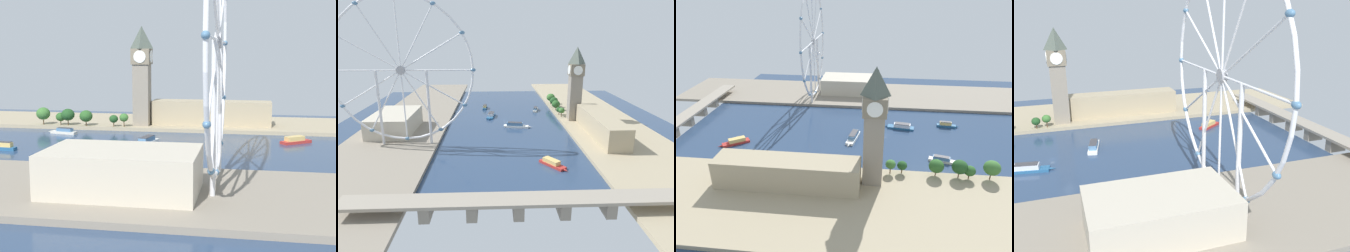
{
  "view_description": "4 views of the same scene",
  "coord_description": "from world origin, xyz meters",
  "views": [
    {
      "loc": [
        316.73,
        101.85,
        64.5
      ],
      "look_at": [
        -2.41,
        47.16,
        15.04
      ],
      "focal_mm": 50.89,
      "sensor_mm": 36.0,
      "label": 1
    },
    {
      "loc": [
        13.54,
        354.4,
        99.97
      ],
      "look_at": [
        2.13,
        90.62,
        19.87
      ],
      "focal_mm": 32.18,
      "sensor_mm": 36.0,
      "label": 2
    },
    {
      "loc": [
        -275.15,
        9.48,
        136.45
      ],
      "look_at": [
        2.24,
        40.83,
        6.41
      ],
      "focal_mm": 33.84,
      "sensor_mm": 36.0,
      "label": 3
    },
    {
      "loc": [
        266.06,
        5.19,
        104.14
      ],
      "look_at": [
        21.48,
        90.77,
        21.9
      ],
      "focal_mm": 40.35,
      "sensor_mm": 36.0,
      "label": 4
    }
  ],
  "objects": [
    {
      "name": "parliament_block",
      "position": [
        -93.96,
        69.8,
        13.44
      ],
      "size": [
        22.0,
        101.9,
        20.88
      ],
      "primitive_type": "cube",
      "color": "tan",
      "rests_on": "riverbank_left"
    },
    {
      "name": "tour_boat_1",
      "position": [
        16.63,
        -15.17,
        2.29
      ],
      "size": [
        11.35,
        30.79,
        5.58
      ],
      "rotation": [
        0.0,
        0.0,
        1.42
      ],
      "color": "#235684",
      "rests_on": "ground_plane"
    },
    {
      "name": "tour_boat_4",
      "position": [
        25.26,
        -61.07,
        2.35
      ],
      "size": [
        6.27,
        21.91,
        5.84
      ],
      "rotation": [
        0.0,
        0.0,
        4.62
      ],
      "color": "#235684",
      "rests_on": "ground_plane"
    },
    {
      "name": "tour_boat_0",
      "position": [
        -11.67,
        30.61,
        2.43
      ],
      "size": [
        32.61,
        12.12,
        5.88
      ],
      "rotation": [
        0.0,
        0.0,
        2.95
      ],
      "color": "white",
      "rests_on": "ground_plane"
    },
    {
      "name": "riverbank_right",
      "position": [
        110.63,
        0.0,
        1.5
      ],
      "size": [
        90.0,
        520.0,
        3.0
      ],
      "primitive_type": "cube",
      "color": "gray",
      "rests_on": "ground_plane"
    },
    {
      "name": "tree_row_embankment",
      "position": [
        -70.51,
        -49.27,
        11.58
      ],
      "size": [
        11.97,
        82.39,
        15.04
      ],
      "color": "#513823",
      "rests_on": "riverbank_left"
    },
    {
      "name": "tour_boat_3",
      "position": [
        -32.94,
        135.88,
        2.17
      ],
      "size": [
        20.02,
        25.25,
        5.29
      ],
      "rotation": [
        0.0,
        0.0,
        2.2
      ],
      "color": "#B22D28",
      "rests_on": "ground_plane"
    },
    {
      "name": "ground_plane",
      "position": [
        0.0,
        0.0,
        0.0
      ],
      "size": [
        391.25,
        391.25,
        0.0
      ],
      "primitive_type": "plane",
      "color": "navy"
    },
    {
      "name": "clock_tower",
      "position": [
        -81.79,
        10.85,
        46.98
      ],
      "size": [
        16.81,
        16.81,
        84.52
      ],
      "color": "gray",
      "rests_on": "riverbank_left"
    },
    {
      "name": "riverbank_left",
      "position": [
        -110.63,
        0.0,
        1.5
      ],
      "size": [
        90.0,
        520.0,
        3.0
      ],
      "primitive_type": "cube",
      "color": "tan",
      "rests_on": "ground_plane"
    },
    {
      "name": "ferris_wheel",
      "position": [
        93.5,
        87.04,
        69.82
      ],
      "size": [
        129.98,
        3.2,
        131.74
      ],
      "color": "silver",
      "rests_on": "riverbank_right"
    },
    {
      "name": "tour_boat_2",
      "position": [
        -44.42,
        -46.06,
        2.0
      ],
      "size": [
        10.24,
        26.74,
        4.98
      ],
      "rotation": [
        0.0,
        0.0,
        4.48
      ],
      "color": "beige",
      "rests_on": "ground_plane"
    },
    {
      "name": "river_bridge",
      "position": [
        0.0,
        202.94,
        7.9
      ],
      "size": [
        203.25,
        15.65,
        10.93
      ],
      "color": "gray",
      "rests_on": "ground_plane"
    },
    {
      "name": "riverside_hall",
      "position": [
        116.47,
        46.88,
        12.73
      ],
      "size": [
        41.36,
        68.33,
        19.46
      ],
      "primitive_type": "cube",
      "color": "#BCB29E",
      "rests_on": "riverbank_right"
    }
  ]
}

